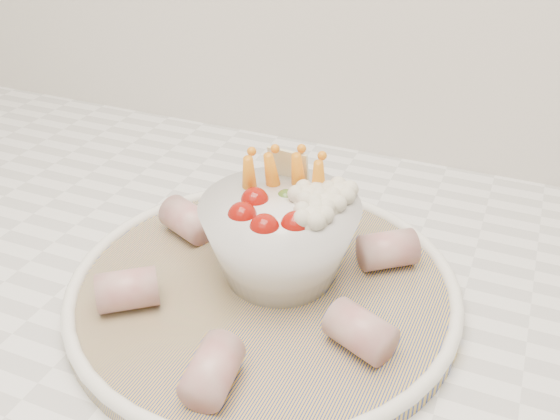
% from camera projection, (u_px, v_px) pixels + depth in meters
% --- Properties ---
extents(serving_platter, '(0.36, 0.36, 0.02)m').
position_uv_depth(serving_platter, '(264.00, 288.00, 0.55)').
color(serving_platter, navy).
rests_on(serving_platter, kitchen_counter).
extents(veggie_bowl, '(0.14, 0.14, 0.11)m').
position_uv_depth(veggie_bowl, '(282.00, 235.00, 0.54)').
color(veggie_bowl, silver).
rests_on(veggie_bowl, serving_platter).
extents(cured_meat_rolls, '(0.26, 0.30, 0.03)m').
position_uv_depth(cured_meat_rolls, '(263.00, 269.00, 0.54)').
color(cured_meat_rolls, '#A74C4D').
rests_on(cured_meat_rolls, serving_platter).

